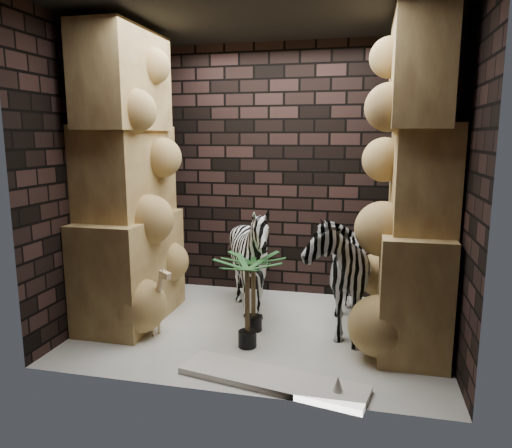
% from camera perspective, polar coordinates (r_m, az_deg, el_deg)
% --- Properties ---
extents(floor, '(3.50, 3.50, 0.00)m').
position_cam_1_polar(floor, '(4.95, 0.54, -12.41)').
color(floor, silver).
rests_on(floor, ground).
extents(ceiling, '(3.50, 3.50, 0.00)m').
position_cam_1_polar(ceiling, '(4.69, 0.61, 23.73)').
color(ceiling, black).
rests_on(ceiling, ground).
extents(wall_back, '(3.50, 0.00, 3.50)m').
position_cam_1_polar(wall_back, '(5.81, 3.25, 6.24)').
color(wall_back, black).
rests_on(wall_back, ground).
extents(wall_front, '(3.50, 0.00, 3.50)m').
position_cam_1_polar(wall_front, '(3.38, -4.02, 3.29)').
color(wall_front, black).
rests_on(wall_front, ground).
extents(wall_left, '(0.00, 3.00, 3.00)m').
position_cam_1_polar(wall_left, '(5.25, -18.52, 5.29)').
color(wall_left, black).
rests_on(wall_left, ground).
extents(wall_right, '(0.00, 3.00, 3.00)m').
position_cam_1_polar(wall_right, '(4.54, 22.74, 4.32)').
color(wall_right, black).
rests_on(wall_right, ground).
extents(rock_pillar_left, '(0.68, 1.30, 3.00)m').
position_cam_1_polar(rock_pillar_left, '(5.07, -15.13, 5.31)').
color(rock_pillar_left, tan).
rests_on(rock_pillar_left, floor).
extents(rock_pillar_right, '(0.58, 1.25, 3.00)m').
position_cam_1_polar(rock_pillar_right, '(4.50, 18.59, 4.53)').
color(rock_pillar_right, tan).
rests_on(rock_pillar_right, floor).
extents(zebra_right, '(0.79, 1.29, 1.46)m').
position_cam_1_polar(zebra_right, '(4.80, 9.55, -4.11)').
color(zebra_right, white).
rests_on(zebra_right, floor).
extents(zebra_left, '(1.31, 1.46, 1.11)m').
position_cam_1_polar(zebra_left, '(5.19, -0.63, -4.86)').
color(zebra_left, white).
rests_on(zebra_left, floor).
extents(giraffe_toy, '(0.39, 0.27, 0.73)m').
position_cam_1_polar(giraffe_toy, '(4.86, -12.64, -8.51)').
color(giraffe_toy, beige).
rests_on(giraffe_toy, floor).
extents(palm_front, '(0.36, 0.36, 0.79)m').
position_cam_1_polar(palm_front, '(4.79, -0.31, -8.14)').
color(palm_front, '#1B4418').
rests_on(palm_front, floor).
extents(palm_back, '(0.36, 0.36, 0.84)m').
position_cam_1_polar(palm_back, '(4.42, -1.05, -9.40)').
color(palm_back, '#1B4418').
rests_on(palm_back, floor).
extents(surfboard, '(1.56, 0.66, 0.05)m').
position_cam_1_polar(surfboard, '(3.98, 1.91, -18.00)').
color(surfboard, white).
rests_on(surfboard, floor).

